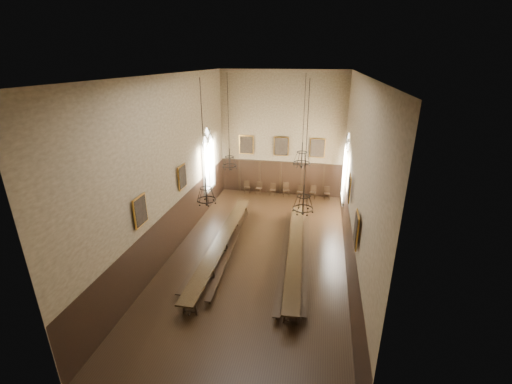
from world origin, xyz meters
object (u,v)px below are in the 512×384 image
(chair_6, at_px, (313,194))
(bench_left_outer, at_px, (214,243))
(chandelier_back_left, at_px, (230,159))
(bench_right_outer, at_px, (306,257))
(chair_7, at_px, (327,195))
(chair_3, at_px, (273,192))
(chandelier_front_right, at_px, (303,201))
(bench_right_inner, at_px, (284,254))
(chandelier_back_right, at_px, (302,158))
(table_right, at_px, (295,253))
(chair_1, at_px, (247,189))
(table_left, at_px, (223,245))
(chair_2, at_px, (259,190))
(bench_left_inner, at_px, (231,248))
(chandelier_front_left, at_px, (206,192))
(chair_5, at_px, (300,194))
(chair_4, at_px, (286,192))

(chair_6, bearing_deg, bench_left_outer, -112.56)
(bench_left_outer, relative_size, chandelier_back_left, 1.79)
(bench_right_outer, relative_size, chair_6, 9.54)
(chair_7, distance_m, chandelier_back_left, 9.18)
(chair_3, xyz_separation_m, chandelier_front_right, (2.81, -10.59, 3.87))
(bench_right_inner, distance_m, chandelier_back_right, 5.25)
(table_right, distance_m, chair_1, 9.80)
(table_left, height_order, chandelier_back_left, chandelier_back_left)
(chair_2, bearing_deg, bench_left_inner, -77.25)
(bench_right_inner, bearing_deg, table_left, 179.69)
(bench_right_inner, xyz_separation_m, chandelier_front_right, (0.92, -1.94, 3.86))
(chair_1, bearing_deg, chandelier_front_left, -104.37)
(table_left, distance_m, bench_left_inner, 0.49)
(bench_right_outer, height_order, chair_5, chair_5)
(bench_left_outer, xyz_separation_m, chandelier_front_right, (4.81, -2.31, 3.88))
(bench_left_outer, height_order, chair_2, chair_2)
(bench_left_outer, bearing_deg, table_right, -4.34)
(table_right, bearing_deg, chair_4, 99.34)
(table_left, height_order, chandelier_front_right, chandelier_front_right)
(chair_2, xyz_separation_m, chair_7, (5.11, -0.05, -0.01))
(chair_1, height_order, chandelier_front_left, chandelier_front_left)
(table_left, height_order, chair_2, chair_2)
(chair_6, bearing_deg, chandelier_back_right, -87.37)
(bench_left_outer, xyz_separation_m, bench_right_inner, (3.90, -0.37, 0.01))
(bench_right_inner, bearing_deg, chandelier_front_left, -142.91)
(table_left, height_order, chair_7, chair_7)
(table_left, relative_size, chandelier_back_left, 2.09)
(bench_left_outer, xyz_separation_m, chair_5, (4.03, 8.30, -0.00))
(bench_right_outer, relative_size, chair_1, 9.90)
(chair_7, xyz_separation_m, chandelier_back_left, (-5.65, -5.97, 4.09))
(chair_4, distance_m, chandelier_back_left, 7.69)
(chair_4, bearing_deg, chair_1, 163.48)
(bench_left_inner, relative_size, chair_5, 10.41)
(chandelier_front_left, bearing_deg, chandelier_back_right, 55.05)
(chair_6, bearing_deg, chair_4, -173.06)
(chandelier_back_right, bearing_deg, bench_right_outer, -78.15)
(chair_2, height_order, chair_3, chair_2)
(bench_left_outer, relative_size, chair_1, 10.03)
(bench_right_inner, distance_m, chair_2, 9.24)
(chair_1, distance_m, chair_3, 2.01)
(chair_5, xyz_separation_m, chandelier_front_right, (0.78, -10.61, 3.88))
(chair_5, distance_m, chair_7, 1.99)
(chair_1, height_order, chair_2, chair_2)
(table_left, relative_size, chair_7, 11.83)
(table_left, relative_size, chair_6, 11.26)
(bench_left_inner, bearing_deg, bench_right_outer, -1.82)
(table_left, height_order, chandelier_front_left, chandelier_front_left)
(chair_7, bearing_deg, chair_5, 174.08)
(chandelier_front_left, bearing_deg, chair_1, 93.83)
(bench_left_outer, bearing_deg, chair_7, 54.13)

